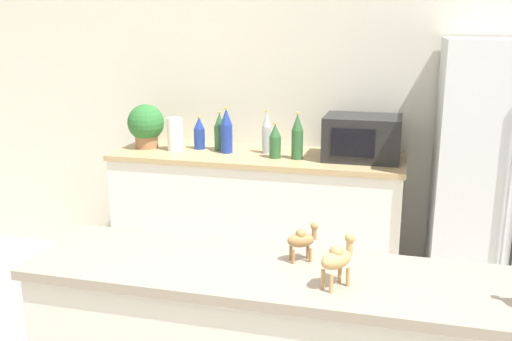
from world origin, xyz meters
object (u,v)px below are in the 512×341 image
back_bottle_2 (297,137)px  back_bottle_3 (275,141)px  back_bottle_5 (199,133)px  microwave (362,138)px  camel_figurine_second (338,258)px  potted_plant (146,125)px  refrigerator (507,183)px  paper_towel_roll (175,134)px  back_bottle_4 (220,132)px  camel_figurine (302,239)px  back_bottle_0 (267,133)px  back_bottle_1 (226,131)px

back_bottle_2 → back_bottle_3: (-0.14, -0.01, -0.04)m
back_bottle_3 → back_bottle_5: 0.59m
microwave → camel_figurine_second: (0.07, -1.95, -0.01)m
potted_plant → back_bottle_5: size_ratio=1.33×
refrigerator → microwave: size_ratio=3.52×
paper_towel_roll → back_bottle_4: 0.31m
refrigerator → paper_towel_roll: (-2.13, 0.03, 0.19)m
refrigerator → potted_plant: size_ratio=5.52×
camel_figurine → camel_figurine_second: 0.23m
refrigerator → camel_figurine_second: 2.04m
back_bottle_2 → camel_figurine: size_ratio=2.15×
paper_towel_roll → microwave: (1.26, 0.06, 0.03)m
potted_plant → back_bottle_3: size_ratio=1.33×
back_bottle_3 → back_bottle_5: (-0.57, 0.14, -0.00)m
refrigerator → paper_towel_roll: bearing=179.3°
refrigerator → back_bottle_3: 1.43m
microwave → camel_figurine_second: 1.95m
back_bottle_2 → camel_figurine_second: bearing=-75.6°
paper_towel_roll → back_bottle_2: back_bottle_2 is taller
microwave → back_bottle_0: (-0.63, 0.01, -0.00)m
potted_plant → microwave: size_ratio=0.64×
back_bottle_0 → potted_plant: bearing=-177.3°
potted_plant → camel_figurine_second: size_ratio=1.79×
back_bottle_2 → back_bottle_5: bearing=169.5°
back_bottle_5 → camel_figurine: 2.09m
microwave → back_bottle_0: back_bottle_0 is taller
back_bottle_5 → camel_figurine: size_ratio=1.63×
back_bottle_4 → back_bottle_5: back_bottle_4 is taller
back_bottle_4 → camel_figurine_second: 2.24m
paper_towel_roll → back_bottle_4: back_bottle_4 is taller
paper_towel_roll → microwave: bearing=2.6°
refrigerator → back_bottle_4: size_ratio=6.33×
camel_figurine → back_bottle_3: bearing=105.9°
refrigerator → back_bottle_0: bearing=176.3°
camel_figurine → microwave: bearing=87.7°
potted_plant → camel_figurine: bearing=-51.0°
refrigerator → camel_figurine: (-0.94, -1.69, 0.19)m
microwave → back_bottle_3: bearing=-168.7°
potted_plant → back_bottle_4: (0.52, 0.06, -0.04)m
back_bottle_4 → back_bottle_1: bearing=-43.8°
potted_plant → camel_figurine_second: bearing=-50.9°
back_bottle_5 → potted_plant: bearing=-171.0°
back_bottle_1 → back_bottle_2: 0.50m
back_bottle_2 → back_bottle_3: size_ratio=1.31×
refrigerator → back_bottle_0: (-1.50, 0.10, 0.22)m
back_bottle_4 → camel_figurine: (0.90, -1.81, -0.02)m
back_bottle_1 → camel_figurine: (0.83, -1.74, -0.04)m
refrigerator → camel_figurine_second: (-0.80, -1.87, 0.21)m
back_bottle_2 → refrigerator: bearing=0.8°
back_bottle_5 → back_bottle_0: bearing=-2.2°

